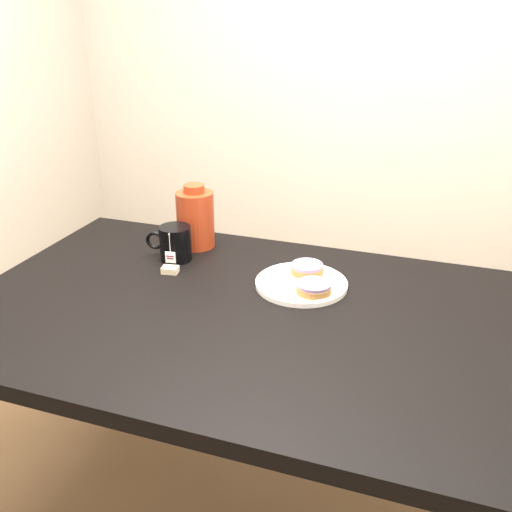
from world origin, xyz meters
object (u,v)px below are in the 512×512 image
at_px(mug, 175,243).
at_px(teabag_pouch, 170,270).
at_px(table, 240,336).
at_px(bagel_back, 307,268).
at_px(bagel_package, 195,218).
at_px(plate, 301,283).
at_px(bagel_front, 314,288).

distance_m(mug, teabag_pouch, 0.10).
xyz_separation_m(table, mug, (-0.28, 0.21, 0.14)).
xyz_separation_m(table, bagel_back, (0.11, 0.22, 0.11)).
xyz_separation_m(mug, bagel_package, (0.01, 0.12, 0.04)).
xyz_separation_m(plate, bagel_front, (0.05, -0.05, 0.02)).
xyz_separation_m(bagel_front, teabag_pouch, (-0.42, 0.01, -0.02)).
bearing_deg(teabag_pouch, bagel_package, 93.54).
distance_m(plate, bagel_back, 0.06).
relative_size(table, bagel_back, 11.37).
xyz_separation_m(bagel_back, teabag_pouch, (-0.37, -0.10, -0.02)).
bearing_deg(table, bagel_back, 62.93).
bearing_deg(teabag_pouch, plate, 6.31).
xyz_separation_m(table, bagel_package, (-0.27, 0.33, 0.17)).
relative_size(bagel_back, bagel_package, 0.62).
xyz_separation_m(bagel_back, mug, (-0.40, -0.01, 0.03)).
height_order(table, bagel_back, bagel_back).
relative_size(bagel_back, mug, 0.86).
height_order(plate, bagel_front, bagel_front).
height_order(plate, bagel_back, bagel_back).
distance_m(table, bagel_front, 0.23).
bearing_deg(bagel_back, table, -117.07).
height_order(plate, bagel_package, bagel_package).
distance_m(bagel_back, teabag_pouch, 0.38).
relative_size(plate, teabag_pouch, 5.47).
height_order(teabag_pouch, bagel_package, bagel_package).
height_order(table, bagel_package, bagel_package).
height_order(mug, teabag_pouch, mug).
bearing_deg(bagel_back, bagel_front, -67.23).
relative_size(bagel_front, teabag_pouch, 2.82).
bearing_deg(plate, bagel_package, 156.83).
bearing_deg(bagel_front, table, -144.00).
distance_m(table, bagel_package, 0.46).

